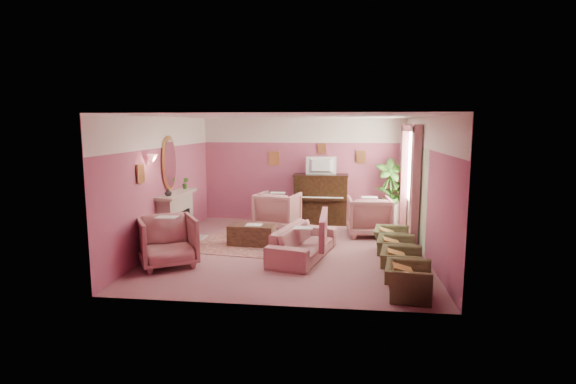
# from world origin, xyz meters

# --- Properties ---
(floor) EXTENTS (5.50, 6.00, 0.01)m
(floor) POSITION_xyz_m (0.00, 0.00, 0.00)
(floor) COLOR #976166
(floor) RESTS_ON ground
(ceiling) EXTENTS (5.50, 6.00, 0.01)m
(ceiling) POSITION_xyz_m (0.00, 0.00, 2.80)
(ceiling) COLOR white
(ceiling) RESTS_ON wall_back
(wall_back) EXTENTS (5.50, 0.02, 2.80)m
(wall_back) POSITION_xyz_m (0.00, 3.00, 1.40)
(wall_back) COLOR #824260
(wall_back) RESTS_ON floor
(wall_front) EXTENTS (5.50, 0.02, 2.80)m
(wall_front) POSITION_xyz_m (0.00, -3.00, 1.40)
(wall_front) COLOR #824260
(wall_front) RESTS_ON floor
(wall_left) EXTENTS (0.02, 6.00, 2.80)m
(wall_left) POSITION_xyz_m (-2.75, 0.00, 1.40)
(wall_left) COLOR #824260
(wall_left) RESTS_ON floor
(wall_right) EXTENTS (0.02, 6.00, 2.80)m
(wall_right) POSITION_xyz_m (2.75, 0.00, 1.40)
(wall_right) COLOR #824260
(wall_right) RESTS_ON floor
(picture_rail_band) EXTENTS (5.50, 0.01, 0.65)m
(picture_rail_band) POSITION_xyz_m (0.00, 2.99, 2.47)
(picture_rail_band) COLOR silver
(picture_rail_band) RESTS_ON wall_back
(stripe_panel) EXTENTS (0.01, 3.00, 2.15)m
(stripe_panel) POSITION_xyz_m (2.73, 1.30, 1.07)
(stripe_panel) COLOR #BAC89C
(stripe_panel) RESTS_ON wall_right
(fireplace_surround) EXTENTS (0.30, 1.40, 1.10)m
(fireplace_surround) POSITION_xyz_m (-2.59, 0.20, 0.55)
(fireplace_surround) COLOR #B09F8B
(fireplace_surround) RESTS_ON floor
(fireplace_inset) EXTENTS (0.18, 0.72, 0.68)m
(fireplace_inset) POSITION_xyz_m (-2.49, 0.20, 0.40)
(fireplace_inset) COLOR black
(fireplace_inset) RESTS_ON floor
(fire_ember) EXTENTS (0.06, 0.54, 0.10)m
(fire_ember) POSITION_xyz_m (-2.45, 0.20, 0.22)
(fire_ember) COLOR #FF4A1F
(fire_ember) RESTS_ON floor
(mantel_shelf) EXTENTS (0.40, 1.55, 0.07)m
(mantel_shelf) POSITION_xyz_m (-2.56, 0.20, 1.12)
(mantel_shelf) COLOR #B09F8B
(mantel_shelf) RESTS_ON fireplace_surround
(hearth) EXTENTS (0.55, 1.50, 0.02)m
(hearth) POSITION_xyz_m (-2.39, 0.20, 0.01)
(hearth) COLOR #B09F8B
(hearth) RESTS_ON floor
(mirror_frame) EXTENTS (0.04, 0.72, 1.20)m
(mirror_frame) POSITION_xyz_m (-2.70, 0.20, 1.80)
(mirror_frame) COLOR #BA8244
(mirror_frame) RESTS_ON wall_left
(mirror_glass) EXTENTS (0.01, 0.60, 1.06)m
(mirror_glass) POSITION_xyz_m (-2.67, 0.20, 1.80)
(mirror_glass) COLOR white
(mirror_glass) RESTS_ON wall_left
(sconce_shade) EXTENTS (0.20, 0.20, 0.16)m
(sconce_shade) POSITION_xyz_m (-2.62, -0.85, 1.98)
(sconce_shade) COLOR pink
(sconce_shade) RESTS_ON wall_left
(piano) EXTENTS (1.40, 0.60, 1.30)m
(piano) POSITION_xyz_m (0.50, 2.68, 0.65)
(piano) COLOR black
(piano) RESTS_ON floor
(piano_keyshelf) EXTENTS (1.30, 0.12, 0.06)m
(piano_keyshelf) POSITION_xyz_m (0.50, 2.33, 0.72)
(piano_keyshelf) COLOR black
(piano_keyshelf) RESTS_ON piano
(piano_keys) EXTENTS (1.20, 0.08, 0.02)m
(piano_keys) POSITION_xyz_m (0.50, 2.33, 0.76)
(piano_keys) COLOR white
(piano_keys) RESTS_ON piano
(piano_top) EXTENTS (1.45, 0.65, 0.04)m
(piano_top) POSITION_xyz_m (0.50, 2.68, 1.31)
(piano_top) COLOR black
(piano_top) RESTS_ON piano
(television) EXTENTS (0.80, 0.12, 0.48)m
(television) POSITION_xyz_m (0.50, 2.63, 1.60)
(television) COLOR black
(television) RESTS_ON piano
(print_back_left) EXTENTS (0.30, 0.03, 0.38)m
(print_back_left) POSITION_xyz_m (-0.80, 2.96, 1.72)
(print_back_left) COLOR #BA8244
(print_back_left) RESTS_ON wall_back
(print_back_right) EXTENTS (0.26, 0.03, 0.34)m
(print_back_right) POSITION_xyz_m (1.55, 2.96, 1.78)
(print_back_right) COLOR #BA8244
(print_back_right) RESTS_ON wall_back
(print_back_mid) EXTENTS (0.22, 0.03, 0.26)m
(print_back_mid) POSITION_xyz_m (0.50, 2.96, 2.00)
(print_back_mid) COLOR #BA8244
(print_back_mid) RESTS_ON wall_back
(print_left_wall) EXTENTS (0.03, 0.28, 0.36)m
(print_left_wall) POSITION_xyz_m (-2.71, -1.20, 1.72)
(print_left_wall) COLOR #BA8244
(print_left_wall) RESTS_ON wall_left
(window_blind) EXTENTS (0.03, 1.40, 1.80)m
(window_blind) POSITION_xyz_m (2.70, 1.55, 1.70)
(window_blind) COLOR white
(window_blind) RESTS_ON wall_right
(curtain_left) EXTENTS (0.16, 0.34, 2.60)m
(curtain_left) POSITION_xyz_m (2.62, 0.63, 1.30)
(curtain_left) COLOR #A15A65
(curtain_left) RESTS_ON floor
(curtain_right) EXTENTS (0.16, 0.34, 2.60)m
(curtain_right) POSITION_xyz_m (2.62, 2.47, 1.30)
(curtain_right) COLOR #A15A65
(curtain_right) RESTS_ON floor
(pelmet) EXTENTS (0.16, 2.20, 0.16)m
(pelmet) POSITION_xyz_m (2.62, 1.55, 2.56)
(pelmet) COLOR #A15A65
(pelmet) RESTS_ON wall_right
(mantel_plant) EXTENTS (0.16, 0.16, 0.28)m
(mantel_plant) POSITION_xyz_m (-2.55, 0.75, 1.29)
(mantel_plant) COLOR #357121
(mantel_plant) RESTS_ON mantel_shelf
(mantel_vase) EXTENTS (0.16, 0.16, 0.16)m
(mantel_vase) POSITION_xyz_m (-2.55, -0.30, 1.23)
(mantel_vase) COLOR silver
(mantel_vase) RESTS_ON mantel_shelf
(area_rug) EXTENTS (2.72, 2.12, 0.01)m
(area_rug) POSITION_xyz_m (-0.85, 0.22, 0.01)
(area_rug) COLOR #935951
(area_rug) RESTS_ON floor
(coffee_table) EXTENTS (1.04, 0.58, 0.45)m
(coffee_table) POSITION_xyz_m (-0.90, 0.28, 0.23)
(coffee_table) COLOR #3F2B1B
(coffee_table) RESTS_ON floor
(table_paper) EXTENTS (0.35, 0.28, 0.01)m
(table_paper) POSITION_xyz_m (-0.85, 0.28, 0.46)
(table_paper) COLOR beige
(table_paper) RESTS_ON coffee_table
(sofa) EXTENTS (0.70, 2.10, 0.85)m
(sofa) POSITION_xyz_m (0.31, -0.51, 0.42)
(sofa) COLOR #AF7574
(sofa) RESTS_ON floor
(sofa_throw) EXTENTS (0.11, 1.59, 0.58)m
(sofa_throw) POSITION_xyz_m (0.71, -0.51, 0.60)
(sofa_throw) COLOR #A15A65
(sofa_throw) RESTS_ON sofa
(floral_armchair_left) EXTENTS (1.00, 1.00, 1.04)m
(floral_armchair_left) POSITION_xyz_m (-0.55, 1.92, 0.52)
(floral_armchair_left) COLOR #AF7574
(floral_armchair_left) RESTS_ON floor
(floral_armchair_right) EXTENTS (1.00, 1.00, 1.04)m
(floral_armchair_right) POSITION_xyz_m (1.72, 1.47, 0.52)
(floral_armchair_right) COLOR #AF7574
(floral_armchair_right) RESTS_ON floor
(floral_armchair_front) EXTENTS (1.00, 1.00, 1.04)m
(floral_armchair_front) POSITION_xyz_m (-2.18, -1.34, 0.52)
(floral_armchair_front) COLOR #AF7574
(floral_armchair_front) RESTS_ON floor
(olive_chair_a) EXTENTS (0.56, 0.80, 0.69)m
(olive_chair_a) POSITION_xyz_m (2.09, -2.42, 0.35)
(olive_chair_a) COLOR brown
(olive_chair_a) RESTS_ON floor
(olive_chair_b) EXTENTS (0.56, 0.80, 0.69)m
(olive_chair_b) POSITION_xyz_m (2.09, -1.60, 0.35)
(olive_chair_b) COLOR brown
(olive_chair_b) RESTS_ON floor
(olive_chair_c) EXTENTS (0.56, 0.80, 0.69)m
(olive_chair_c) POSITION_xyz_m (2.09, -0.78, 0.35)
(olive_chair_c) COLOR brown
(olive_chair_c) RESTS_ON floor
(olive_chair_d) EXTENTS (0.56, 0.80, 0.69)m
(olive_chair_d) POSITION_xyz_m (2.09, 0.04, 0.35)
(olive_chair_d) COLOR brown
(olive_chair_d) RESTS_ON floor
(side_table) EXTENTS (0.52, 0.52, 0.70)m
(side_table) POSITION_xyz_m (2.39, 2.64, 0.35)
(side_table) COLOR silver
(side_table) RESTS_ON floor
(side_plant_big) EXTENTS (0.30, 0.30, 0.34)m
(side_plant_big) POSITION_xyz_m (2.39, 2.64, 0.87)
(side_plant_big) COLOR #357121
(side_plant_big) RESTS_ON side_table
(side_plant_small) EXTENTS (0.16, 0.16, 0.28)m
(side_plant_small) POSITION_xyz_m (2.51, 2.54, 0.84)
(side_plant_small) COLOR #357121
(side_plant_small) RESTS_ON side_table
(palm_pot) EXTENTS (0.34, 0.34, 0.34)m
(palm_pot) POSITION_xyz_m (2.29, 2.52, 0.17)
(palm_pot) COLOR #A36B40
(palm_pot) RESTS_ON floor
(palm_plant) EXTENTS (0.76, 0.76, 1.44)m
(palm_plant) POSITION_xyz_m (2.29, 2.52, 1.06)
(palm_plant) COLOR #357121
(palm_plant) RESTS_ON palm_pot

